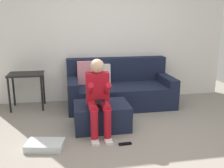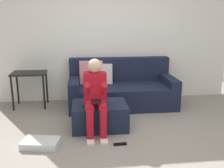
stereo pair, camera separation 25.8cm
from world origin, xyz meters
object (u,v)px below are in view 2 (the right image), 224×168
(storage_bin, at_px, (41,143))
(remote_by_storage_bin, at_px, (54,140))
(couch_sectional, at_px, (120,89))
(remote_near_ottoman, at_px, (120,144))
(side_table, at_px, (29,78))
(person_seated, at_px, (95,94))
(ottoman, at_px, (100,115))

(storage_bin, distance_m, remote_by_storage_bin, 0.21)
(couch_sectional, distance_m, remote_near_ottoman, 1.71)
(remote_near_ottoman, distance_m, remote_by_storage_bin, 0.92)
(remote_near_ottoman, height_order, remote_by_storage_bin, same)
(couch_sectional, xyz_separation_m, side_table, (-1.73, 0.08, 0.24))
(couch_sectional, bearing_deg, remote_near_ottoman, -98.50)
(person_seated, bearing_deg, couch_sectional, 65.80)
(remote_near_ottoman, bearing_deg, side_table, 127.33)
(couch_sectional, distance_m, side_table, 1.75)
(remote_by_storage_bin, bearing_deg, couch_sectional, 66.80)
(storage_bin, bearing_deg, ottoman, 33.07)
(person_seated, distance_m, storage_bin, 1.00)
(couch_sectional, height_order, person_seated, person_seated)
(remote_by_storage_bin, bearing_deg, side_table, 126.18)
(ottoman, relative_size, side_table, 1.24)
(couch_sectional, height_order, ottoman, couch_sectional)
(storage_bin, relative_size, side_table, 0.71)
(ottoman, distance_m, side_table, 1.72)
(couch_sectional, distance_m, ottoman, 1.15)
(storage_bin, height_order, remote_near_ottoman, storage_bin)
(side_table, bearing_deg, remote_by_storage_bin, -68.83)
(remote_near_ottoman, relative_size, remote_by_storage_bin, 1.03)
(ottoman, bearing_deg, remote_by_storage_bin, -148.29)
(person_seated, distance_m, side_table, 1.76)
(ottoman, distance_m, remote_near_ottoman, 0.68)
(storage_bin, relative_size, remote_near_ottoman, 2.71)
(couch_sectional, height_order, storage_bin, couch_sectional)
(ottoman, bearing_deg, side_table, 138.17)
(couch_sectional, bearing_deg, side_table, 177.33)
(person_seated, height_order, remote_near_ottoman, person_seated)
(couch_sectional, bearing_deg, storage_bin, -129.57)
(side_table, bearing_deg, person_seated, -47.67)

